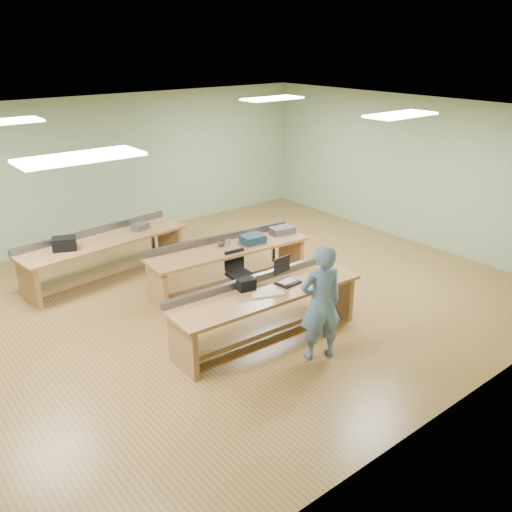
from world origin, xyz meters
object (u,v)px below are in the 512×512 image
object	(u,v)px
workbench_front	(265,303)
mug	(221,243)
workbench_mid	(228,257)
task_chair	(239,281)
drinks_can	(228,243)
person	(321,303)
workbench_back	(104,249)
camera_bag	(246,284)
laptop_base	(288,282)
parts_bin_teal	(253,239)
parts_bin_grey	(282,230)

from	to	relation	value
workbench_front	mug	distance (m)	1.91
workbench_mid	task_chair	bearing A→B (deg)	-97.12
workbench_mid	drinks_can	bearing A→B (deg)	-91.01
workbench_mid	person	size ratio (longest dim) A/B	1.80
person	task_chair	xyz separation A→B (m)	(0.26, 2.15, -0.52)
workbench_back	task_chair	size ratio (longest dim) A/B	3.85
workbench_back	workbench_mid	bearing A→B (deg)	-54.45
workbench_back	camera_bag	bearing A→B (deg)	-83.80
person	workbench_mid	bearing A→B (deg)	-79.05
workbench_front	task_chair	world-z (taller)	workbench_front
person	laptop_base	world-z (taller)	person
workbench_mid	parts_bin_teal	size ratio (longest dim) A/B	7.47
camera_bag	workbench_mid	bearing A→B (deg)	74.29
person	drinks_can	xyz separation A→B (m)	(0.35, 2.56, 0.00)
camera_bag	drinks_can	bearing A→B (deg)	73.88
person	mug	bearing A→B (deg)	-77.36
workbench_mid	parts_bin_teal	xyz separation A→B (m)	(0.45, -0.13, 0.26)
workbench_front	parts_bin_grey	size ratio (longest dim) A/B	6.94
person	parts_bin_grey	distance (m)	2.94
laptop_base	workbench_front	bearing A→B (deg)	171.90
task_chair	camera_bag	bearing A→B (deg)	-117.52
workbench_back	workbench_front	bearing A→B (deg)	-81.41
workbench_mid	mug	distance (m)	0.27
parts_bin_grey	laptop_base	bearing A→B (deg)	-128.99
workbench_front	parts_bin_teal	size ratio (longest dim) A/B	7.52
task_chair	parts_bin_grey	distance (m)	1.42
parts_bin_grey	drinks_can	bearing A→B (deg)	177.97
person	camera_bag	world-z (taller)	person
workbench_back	task_chair	distance (m)	2.57
laptop_base	task_chair	distance (m)	1.40
laptop_base	parts_bin_grey	size ratio (longest dim) A/B	0.75
workbench_back	mug	distance (m)	2.16
workbench_front	drinks_can	distance (m)	1.82
laptop_base	task_chair	world-z (taller)	task_chair
parts_bin_teal	mug	size ratio (longest dim) A/B	2.99
workbench_back	person	size ratio (longest dim) A/B	1.89
workbench_mid	camera_bag	distance (m)	1.76
workbench_back	laptop_base	xyz separation A→B (m)	(1.32, -3.44, 0.21)
parts_bin_teal	mug	world-z (taller)	parts_bin_teal
workbench_mid	task_chair	size ratio (longest dim) A/B	3.67
person	parts_bin_teal	distance (m)	2.59
workbench_front	workbench_back	distance (m)	3.54
task_chair	laptop_base	bearing A→B (deg)	-89.64
workbench_back	camera_bag	distance (m)	3.32
workbench_front	task_chair	xyz separation A→B (m)	(0.50, 1.29, -0.26)
workbench_mid	parts_bin_grey	distance (m)	1.20
mug	laptop_base	bearing A→B (deg)	-93.80
mug	person	bearing A→B (deg)	-96.10
workbench_mid	camera_bag	xyz separation A→B (m)	(-0.79, -1.55, 0.28)
laptop_base	parts_bin_teal	world-z (taller)	parts_bin_teal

